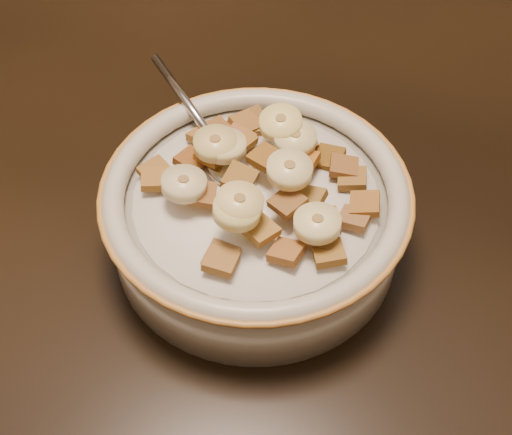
# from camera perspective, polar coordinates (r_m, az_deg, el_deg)

# --- Properties ---
(table) EXTENTS (1.44, 0.97, 0.04)m
(table) POSITION_cam_1_polar(r_m,az_deg,el_deg) (0.66, -16.36, 5.24)
(table) COLOR black
(table) RESTS_ON floor
(chair) EXTENTS (0.42, 0.42, 0.88)m
(chair) POSITION_cam_1_polar(r_m,az_deg,el_deg) (1.23, -4.59, 13.24)
(chair) COLOR black
(chair) RESTS_ON floor
(cereal_bowl) EXTENTS (0.21, 0.21, 0.05)m
(cereal_bowl) POSITION_cam_1_polar(r_m,az_deg,el_deg) (0.52, -0.00, -0.34)
(cereal_bowl) COLOR #B7AF9A
(cereal_bowl) RESTS_ON table
(milk) EXTENTS (0.17, 0.17, 0.00)m
(milk) POSITION_cam_1_polar(r_m,az_deg,el_deg) (0.50, -0.00, 1.49)
(milk) COLOR white
(milk) RESTS_ON cereal_bowl
(spoon) EXTENTS (0.06, 0.06, 0.01)m
(spoon) POSITION_cam_1_polar(r_m,az_deg,el_deg) (0.52, -1.97, 4.18)
(spoon) COLOR #BCBCBC
(spoon) RESTS_ON cereal_bowl
(cereal_square_0) EXTENTS (0.02, 0.02, 0.01)m
(cereal_square_0) POSITION_cam_1_polar(r_m,az_deg,el_deg) (0.47, 5.18, -1.56)
(cereal_square_0) COLOR brown
(cereal_square_0) RESTS_ON milk
(cereal_square_1) EXTENTS (0.03, 0.03, 0.01)m
(cereal_square_1) POSITION_cam_1_polar(r_m,az_deg,el_deg) (0.46, 0.33, -0.98)
(cereal_square_1) COLOR olive
(cereal_square_1) RESTS_ON milk
(cereal_square_2) EXTENTS (0.03, 0.03, 0.01)m
(cereal_square_2) POSITION_cam_1_polar(r_m,az_deg,el_deg) (0.49, 7.86, -0.08)
(cereal_square_2) COLOR brown
(cereal_square_2) RESTS_ON milk
(cereal_square_3) EXTENTS (0.02, 0.02, 0.01)m
(cereal_square_3) POSITION_cam_1_polar(r_m,az_deg,el_deg) (0.51, 7.05, 4.04)
(cereal_square_3) COLOR brown
(cereal_square_3) RESTS_ON milk
(cereal_square_4) EXTENTS (0.03, 0.03, 0.01)m
(cereal_square_4) POSITION_cam_1_polar(r_m,az_deg,el_deg) (0.54, -1.72, 6.90)
(cereal_square_4) COLOR brown
(cereal_square_4) RESTS_ON milk
(cereal_square_5) EXTENTS (0.03, 0.03, 0.01)m
(cereal_square_5) POSITION_cam_1_polar(r_m,az_deg,el_deg) (0.54, -0.82, 7.53)
(cereal_square_5) COLOR brown
(cereal_square_5) RESTS_ON milk
(cereal_square_6) EXTENTS (0.03, 0.03, 0.01)m
(cereal_square_6) POSITION_cam_1_polar(r_m,az_deg,el_deg) (0.52, -5.16, 4.58)
(cereal_square_6) COLOR brown
(cereal_square_6) RESTS_ON milk
(cereal_square_7) EXTENTS (0.03, 0.03, 0.01)m
(cereal_square_7) POSITION_cam_1_polar(r_m,az_deg,el_deg) (0.53, -1.39, 6.33)
(cereal_square_7) COLOR brown
(cereal_square_7) RESTS_ON milk
(cereal_square_8) EXTENTS (0.02, 0.02, 0.01)m
(cereal_square_8) POSITION_cam_1_polar(r_m,az_deg,el_deg) (0.49, 8.70, 1.08)
(cereal_square_8) COLOR #9B5519
(cereal_square_8) RESTS_ON milk
(cereal_square_9) EXTENTS (0.03, 0.03, 0.01)m
(cereal_square_9) POSITION_cam_1_polar(r_m,az_deg,el_deg) (0.47, 2.55, 1.20)
(cereal_square_9) COLOR brown
(cereal_square_9) RESTS_ON milk
(cereal_square_10) EXTENTS (0.02, 0.02, 0.01)m
(cereal_square_10) POSITION_cam_1_polar(r_m,az_deg,el_deg) (0.51, 7.71, 3.11)
(cereal_square_10) COLOR brown
(cereal_square_10) RESTS_ON milk
(cereal_square_11) EXTENTS (0.03, 0.03, 0.01)m
(cereal_square_11) POSITION_cam_1_polar(r_m,az_deg,el_deg) (0.54, -3.19, 6.94)
(cereal_square_11) COLOR brown
(cereal_square_11) RESTS_ON milk
(cereal_square_12) EXTENTS (0.03, 0.03, 0.01)m
(cereal_square_12) POSITION_cam_1_polar(r_m,az_deg,el_deg) (0.51, -8.01, 3.62)
(cereal_square_12) COLOR brown
(cereal_square_12) RESTS_ON milk
(cereal_square_13) EXTENTS (0.03, 0.03, 0.01)m
(cereal_square_13) POSITION_cam_1_polar(r_m,az_deg,el_deg) (0.51, 3.74, 4.56)
(cereal_square_13) COLOR #94531C
(cereal_square_13) RESTS_ON milk
(cereal_square_14) EXTENTS (0.02, 0.02, 0.01)m
(cereal_square_14) POSITION_cam_1_polar(r_m,az_deg,el_deg) (0.51, -8.04, 3.07)
(cereal_square_14) COLOR brown
(cereal_square_14) RESTS_ON milk
(cereal_square_15) EXTENTS (0.03, 0.03, 0.01)m
(cereal_square_15) POSITION_cam_1_polar(r_m,az_deg,el_deg) (0.53, 3.68, 6.20)
(cereal_square_15) COLOR brown
(cereal_square_15) RESTS_ON milk
(cereal_square_16) EXTENTS (0.03, 0.03, 0.01)m
(cereal_square_16) POSITION_cam_1_polar(r_m,az_deg,el_deg) (0.55, -0.26, 7.78)
(cereal_square_16) COLOR brown
(cereal_square_16) RESTS_ON milk
(cereal_square_17) EXTENTS (0.03, 0.03, 0.01)m
(cereal_square_17) POSITION_cam_1_polar(r_m,az_deg,el_deg) (0.46, -2.80, -3.19)
(cereal_square_17) COLOR brown
(cereal_square_17) RESTS_ON milk
(cereal_square_18) EXTENTS (0.03, 0.03, 0.01)m
(cereal_square_18) POSITION_cam_1_polar(r_m,az_deg,el_deg) (0.53, -1.32, 6.24)
(cereal_square_18) COLOR brown
(cereal_square_18) RESTS_ON milk
(cereal_square_19) EXTENTS (0.03, 0.03, 0.01)m
(cereal_square_19) POSITION_cam_1_polar(r_m,az_deg,el_deg) (0.54, -4.15, 6.57)
(cereal_square_19) COLOR #8E5E25
(cereal_square_19) RESTS_ON milk
(cereal_square_20) EXTENTS (0.03, 0.03, 0.01)m
(cereal_square_20) POSITION_cam_1_polar(r_m,az_deg,el_deg) (0.48, 4.24, 1.47)
(cereal_square_20) COLOR brown
(cereal_square_20) RESTS_ON milk
(cereal_square_21) EXTENTS (0.03, 0.03, 0.01)m
(cereal_square_21) POSITION_cam_1_polar(r_m,az_deg,el_deg) (0.50, 0.78, 4.82)
(cereal_square_21) COLOR brown
(cereal_square_21) RESTS_ON milk
(cereal_square_22) EXTENTS (0.02, 0.02, 0.01)m
(cereal_square_22) POSITION_cam_1_polar(r_m,az_deg,el_deg) (0.55, 0.08, 7.55)
(cereal_square_22) COLOR olive
(cereal_square_22) RESTS_ON milk
(cereal_square_23) EXTENTS (0.02, 0.02, 0.01)m
(cereal_square_23) POSITION_cam_1_polar(r_m,az_deg,el_deg) (0.48, 5.45, -0.32)
(cereal_square_23) COLOR brown
(cereal_square_23) RESTS_ON milk
(cereal_square_24) EXTENTS (0.03, 0.03, 0.01)m
(cereal_square_24) POSITION_cam_1_polar(r_m,az_deg,el_deg) (0.46, 2.46, -2.77)
(cereal_square_24) COLOR brown
(cereal_square_24) RESTS_ON milk
(cereal_square_25) EXTENTS (0.03, 0.03, 0.01)m
(cereal_square_25) POSITION_cam_1_polar(r_m,az_deg,el_deg) (0.48, -1.31, 3.15)
(cereal_square_25) COLOR brown
(cereal_square_25) RESTS_ON milk
(cereal_square_26) EXTENTS (0.03, 0.03, 0.01)m
(cereal_square_26) POSITION_cam_1_polar(r_m,az_deg,el_deg) (0.52, 5.86, 4.77)
(cereal_square_26) COLOR brown
(cereal_square_26) RESTS_ON milk
(cereal_square_27) EXTENTS (0.02, 0.02, 0.01)m
(cereal_square_27) POSITION_cam_1_polar(r_m,az_deg,el_deg) (0.46, -2.83, -3.54)
(cereal_square_27) COLOR olive
(cereal_square_27) RESTS_ON milk
(cereal_square_28) EXTENTS (0.03, 0.03, 0.01)m
(cereal_square_28) POSITION_cam_1_polar(r_m,az_deg,el_deg) (0.52, -3.51, 4.96)
(cereal_square_28) COLOR brown
(cereal_square_28) RESTS_ON milk
(cereal_square_29) EXTENTS (0.02, 0.02, 0.01)m
(cereal_square_29) POSITION_cam_1_polar(r_m,az_deg,el_deg) (0.46, 5.85, -2.86)
(cereal_square_29) COLOR brown
(cereal_square_29) RESTS_ON milk
(cereal_square_30) EXTENTS (0.02, 0.02, 0.01)m
(cereal_square_30) POSITION_cam_1_polar(r_m,az_deg,el_deg) (0.49, -4.39, 1.91)
(cereal_square_30) COLOR brown
(cereal_square_30) RESTS_ON milk
(banana_slice_0) EXTENTS (0.04, 0.04, 0.01)m
(banana_slice_0) POSITION_cam_1_polar(r_m,az_deg,el_deg) (0.50, -2.53, 5.74)
(banana_slice_0) COLOR #F8DF97
(banana_slice_0) RESTS_ON milk
(banana_slice_1) EXTENTS (0.04, 0.04, 0.01)m
(banana_slice_1) POSITION_cam_1_polar(r_m,az_deg,el_deg) (0.50, -3.27, 5.92)
(banana_slice_1) COLOR #DBBF79
(banana_slice_1) RESTS_ON milk
(banana_slice_2) EXTENTS (0.04, 0.04, 0.01)m
(banana_slice_2) POSITION_cam_1_polar(r_m,az_deg,el_deg) (0.46, -1.30, 1.17)
(banana_slice_2) COLOR #DDC683
(banana_slice_2) RESTS_ON milk
(banana_slice_3) EXTENTS (0.04, 0.04, 0.01)m
(banana_slice_3) POSITION_cam_1_polar(r_m,az_deg,el_deg) (0.51, 3.15, 6.32)
(banana_slice_3) COLOR #E0CB80
(banana_slice_3) RESTS_ON milk
(banana_slice_4) EXTENTS (0.04, 0.04, 0.01)m
(banana_slice_4) POSITION_cam_1_polar(r_m,az_deg,el_deg) (0.48, 2.69, 3.85)
(banana_slice_4) COLOR beige
(banana_slice_4) RESTS_ON milk
(banana_slice_5) EXTENTS (0.04, 0.04, 0.01)m
(banana_slice_5) POSITION_cam_1_polar(r_m,az_deg,el_deg) (0.52, 1.98, 7.56)
(banana_slice_5) COLOR #F8E47A
(banana_slice_5) RESTS_ON milk
(banana_slice_6) EXTENTS (0.03, 0.03, 0.01)m
(banana_slice_6) POSITION_cam_1_polar(r_m,az_deg,el_deg) (0.49, -5.79, 2.69)
(banana_slice_6) COLOR beige
(banana_slice_6) RESTS_ON milk
(banana_slice_7) EXTENTS (0.04, 0.04, 0.01)m
(banana_slice_7) POSITION_cam_1_polar(r_m,az_deg,el_deg) (0.46, 4.92, -0.46)
(banana_slice_7) COLOR beige
(banana_slice_7) RESTS_ON milk
(banana_slice_8) EXTENTS (0.04, 0.04, 0.01)m
(banana_slice_8) POSITION_cam_1_polar(r_m,az_deg,el_deg) (0.45, -1.56, 0.58)
(banana_slice_8) COLOR #EDD572
(banana_slice_8) RESTS_ON milk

